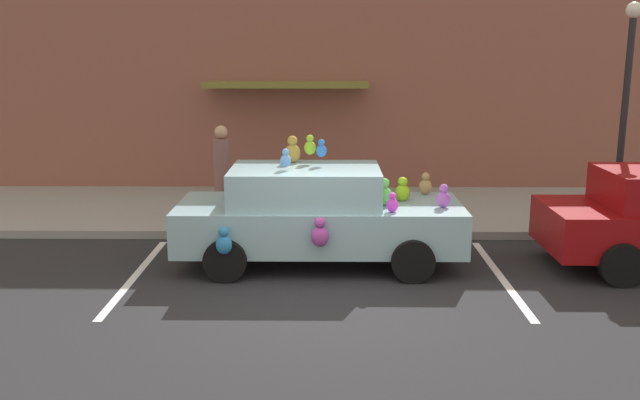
{
  "coord_description": "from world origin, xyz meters",
  "views": [
    {
      "loc": [
        0.05,
        -8.86,
        3.37
      ],
      "look_at": [
        -0.06,
        2.22,
        0.9
      ],
      "focal_mm": 38.71,
      "sensor_mm": 36.0,
      "label": 1
    }
  ],
  "objects_px": {
    "teddy_bear_on_sidewalk": "(370,209)",
    "pedestrian_near_shopfront": "(222,175)",
    "plush_covered_car": "(317,215)",
    "street_lamp_post": "(626,92)"
  },
  "relations": [
    {
      "from": "plush_covered_car",
      "to": "pedestrian_near_shopfront",
      "type": "relative_size",
      "value": 2.49
    },
    {
      "from": "plush_covered_car",
      "to": "teddy_bear_on_sidewalk",
      "type": "relative_size",
      "value": 6.65
    },
    {
      "from": "street_lamp_post",
      "to": "pedestrian_near_shopfront",
      "type": "bearing_deg",
      "value": 176.1
    },
    {
      "from": "teddy_bear_on_sidewalk",
      "to": "pedestrian_near_shopfront",
      "type": "bearing_deg",
      "value": 168.64
    },
    {
      "from": "teddy_bear_on_sidewalk",
      "to": "street_lamp_post",
      "type": "bearing_deg",
      "value": 0.78
    },
    {
      "from": "plush_covered_car",
      "to": "pedestrian_near_shopfront",
      "type": "height_order",
      "value": "plush_covered_car"
    },
    {
      "from": "pedestrian_near_shopfront",
      "to": "street_lamp_post",
      "type": "bearing_deg",
      "value": -3.9
    },
    {
      "from": "plush_covered_car",
      "to": "teddy_bear_on_sidewalk",
      "type": "distance_m",
      "value": 2.08
    },
    {
      "from": "plush_covered_car",
      "to": "teddy_bear_on_sidewalk",
      "type": "xyz_separation_m",
      "value": [
        0.95,
        1.83,
        -0.34
      ]
    },
    {
      "from": "teddy_bear_on_sidewalk",
      "to": "street_lamp_post",
      "type": "distance_m",
      "value": 4.98
    }
  ]
}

